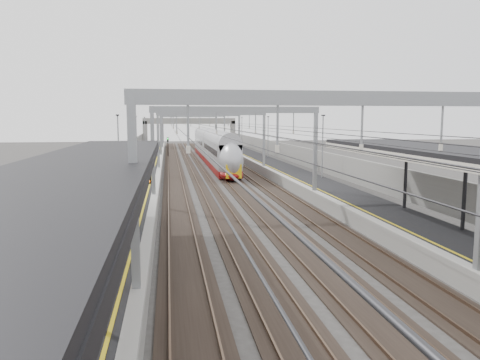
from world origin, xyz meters
name	(u,v)px	position (x,y,z in m)	size (l,w,h in m)	color
ground	(336,330)	(0.00, 0.00, 0.00)	(260.00, 260.00, 0.00)	#383533
platform_left	(145,169)	(-8.00, 45.00, 0.50)	(4.00, 120.00, 1.00)	black
platform_right	(272,167)	(8.00, 45.00, 0.50)	(4.00, 120.00, 1.00)	black
tracks	(210,172)	(0.00, 45.00, 0.05)	(11.40, 140.00, 0.20)	black
overhead_line	(205,123)	(0.00, 51.62, 6.14)	(13.00, 140.00, 6.60)	gray
canopy_left	(83,165)	(-8.02, 2.99, 5.09)	(4.40, 30.00, 4.24)	black
overbridge	(189,125)	(0.00, 100.00, 5.31)	(22.00, 2.20, 6.90)	gray
wall_left	(118,161)	(-11.20, 45.00, 1.60)	(0.30, 120.00, 3.20)	gray
wall_right	(296,158)	(11.20, 45.00, 1.60)	(0.30, 120.00, 3.20)	gray
train	(213,150)	(1.50, 56.25, 2.03)	(2.61, 47.64, 4.14)	maroon
signal_green	(168,143)	(-5.20, 69.61, 2.42)	(0.32, 0.32, 3.48)	black
signal_red_near	(215,143)	(3.20, 69.89, 2.42)	(0.32, 0.32, 3.48)	black
signal_red_far	(225,142)	(5.40, 73.94, 2.42)	(0.32, 0.32, 3.48)	black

